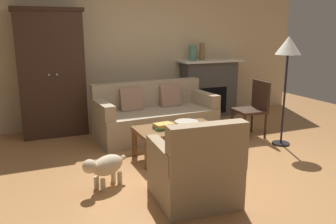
% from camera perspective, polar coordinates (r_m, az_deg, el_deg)
% --- Properties ---
extents(ground_plane, '(9.60, 9.60, 0.00)m').
position_cam_1_polar(ground_plane, '(4.40, 3.83, -9.25)').
color(ground_plane, '#B27A47').
extents(back_wall, '(7.20, 0.10, 2.80)m').
position_cam_1_polar(back_wall, '(6.44, -6.50, 10.75)').
color(back_wall, beige).
rests_on(back_wall, ground).
extents(fireplace, '(1.26, 0.48, 1.12)m').
position_cam_1_polar(fireplace, '(6.91, 6.73, 3.99)').
color(fireplace, '#4C4947').
rests_on(fireplace, ground).
extents(armoire, '(1.06, 0.57, 2.02)m').
position_cam_1_polar(armoire, '(5.89, -18.66, 6.11)').
color(armoire, '#382319').
rests_on(armoire, ground).
extents(couch, '(1.97, 0.98, 0.86)m').
position_cam_1_polar(couch, '(5.60, -2.18, -0.79)').
color(couch, tan).
rests_on(couch, ground).
extents(coffee_table, '(1.10, 0.60, 0.42)m').
position_cam_1_polar(coffee_table, '(4.65, 1.41, -3.16)').
color(coffee_table, brown).
rests_on(coffee_table, ground).
extents(fruit_bowl, '(0.32, 0.32, 0.07)m').
position_cam_1_polar(fruit_bowl, '(4.68, 3.07, -1.94)').
color(fruit_bowl, beige).
rests_on(fruit_bowl, coffee_table).
extents(book_stack, '(0.26, 0.19, 0.07)m').
position_cam_1_polar(book_stack, '(4.56, -0.78, -2.33)').
color(book_stack, '#427A4C').
rests_on(book_stack, coffee_table).
extents(mantel_vase_jade, '(0.15, 0.15, 0.28)m').
position_cam_1_polar(mantel_vase_jade, '(6.64, 4.08, 9.69)').
color(mantel_vase_jade, slate).
rests_on(mantel_vase_jade, fireplace).
extents(mantel_vase_bronze, '(0.10, 0.10, 0.32)m').
position_cam_1_polar(mantel_vase_bronze, '(6.73, 5.62, 9.86)').
color(mantel_vase_bronze, olive).
rests_on(mantel_vase_bronze, fireplace).
extents(armchair_near_left, '(0.83, 0.82, 0.88)m').
position_cam_1_polar(armchair_near_left, '(3.51, 4.53, -9.79)').
color(armchair_near_left, '#997F60').
rests_on(armchair_near_left, ground).
extents(side_chair_wooden, '(0.46, 0.46, 0.90)m').
position_cam_1_polar(side_chair_wooden, '(5.71, 14.01, 1.10)').
color(side_chair_wooden, '#382319').
rests_on(side_chair_wooden, ground).
extents(floor_lamp, '(0.36, 0.36, 1.60)m').
position_cam_1_polar(floor_lamp, '(5.29, 19.15, 9.34)').
color(floor_lamp, black).
rests_on(floor_lamp, ground).
extents(dog, '(0.53, 0.36, 0.39)m').
position_cam_1_polar(dog, '(3.87, -10.28, -8.80)').
color(dog, beige).
rests_on(dog, ground).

